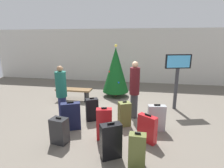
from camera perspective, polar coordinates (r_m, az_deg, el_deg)
name	(u,v)px	position (r m, az deg, el deg)	size (l,w,h in m)	color
ground_plane	(106,116)	(5.81, -1.96, -10.37)	(16.00, 16.00, 0.00)	#665E54
back_wall	(124,56)	(10.22, 3.82, 9.02)	(16.00, 0.20, 2.99)	beige
holiday_tree	(116,70)	(7.51, 1.20, 4.58)	(1.12, 1.12, 2.22)	#4C3319
flight_info_kiosk	(177,71)	(6.45, 20.35, 3.80)	(0.87, 0.32, 1.93)	#333338
waiting_bench	(74,92)	(7.31, -12.18, -2.48)	(1.42, 0.44, 0.48)	brown
traveller_0	(134,88)	(5.46, 7.24, -1.45)	(0.33, 0.33, 1.79)	#333338
traveller_1	(61,92)	(5.57, -15.98, -2.36)	(0.35, 0.35, 1.67)	#1E234C
suitcase_0	(137,151)	(3.64, 8.09, -20.55)	(0.33, 0.20, 0.75)	#59602D
suitcase_1	(104,124)	(4.45, -2.52, -12.75)	(0.41, 0.26, 0.84)	#B2191E
suitcase_2	(71,116)	(5.02, -13.05, -10.09)	(0.54, 0.38, 0.80)	#141938
suitcase_3	(124,114)	(5.12, 4.01, -9.63)	(0.40, 0.37, 0.74)	#59602D
suitcase_4	(59,131)	(4.52, -16.57, -14.22)	(0.43, 0.34, 0.66)	#232326
suitcase_5	(156,118)	(5.00, 14.11, -10.57)	(0.48, 0.24, 0.75)	#9EA0A5
suitcase_6	(111,141)	(3.83, -0.36, -17.92)	(0.48, 0.39, 0.80)	black
suitcase_7	(147,129)	(4.45, 11.26, -13.93)	(0.48, 0.40, 0.71)	#B2191E
suitcase_8	(92,109)	(5.47, -6.45, -8.16)	(0.43, 0.37, 0.73)	black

